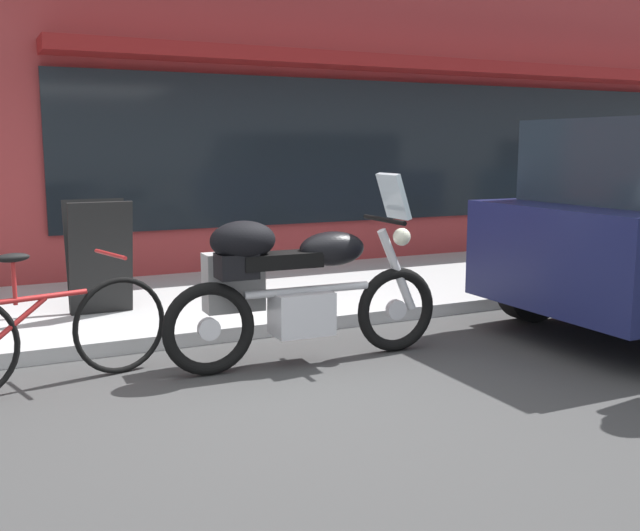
% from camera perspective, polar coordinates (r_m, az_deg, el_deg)
% --- Properties ---
extents(ground_plane, '(80.00, 80.00, 0.00)m').
position_cam_1_polar(ground_plane, '(4.99, -3.05, -9.73)').
color(ground_plane, '#3B3B3B').
extents(storefront_building, '(20.04, 0.90, 5.81)m').
position_cam_1_polar(storefront_building, '(11.77, 16.62, 14.85)').
color(storefront_building, '#983132').
rests_on(storefront_building, ground_plane).
extents(touring_motorcycle, '(2.20, 0.71, 1.42)m').
position_cam_1_polar(touring_motorcycle, '(5.48, -2.30, -1.38)').
color(touring_motorcycle, black).
rests_on(touring_motorcycle, ground_plane).
extents(parked_bicycle, '(1.71, 0.58, 0.94)m').
position_cam_1_polar(parked_bicycle, '(5.29, -20.40, -4.91)').
color(parked_bicycle, black).
rests_on(parked_bicycle, ground_plane).
extents(sandwich_board_sign, '(0.55, 0.43, 1.02)m').
position_cam_1_polar(sandwich_board_sign, '(6.94, -16.69, 0.65)').
color(sandwich_board_sign, black).
rests_on(sandwich_board_sign, sidewalk_curb).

